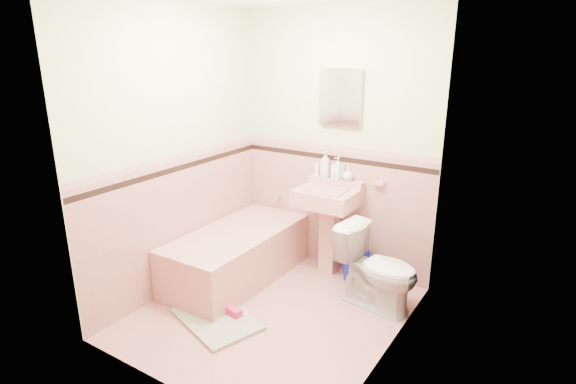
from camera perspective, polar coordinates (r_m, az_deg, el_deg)
The scene contains 31 objects.
floor at distance 4.04m, azimuth -1.97°, elevation -14.59°, with size 2.20×2.20×0.00m, color tan.
wall_back at distance 4.46m, azimuth 5.91°, elevation 5.85°, with size 2.50×2.50×0.00m, color #F8EBCA.
wall_front at distance 2.74m, azimuth -15.35°, elevation -2.19°, with size 2.50×2.50×0.00m, color #F8EBCA.
wall_left at distance 4.17m, azimuth -13.60°, elevation 4.63°, with size 2.50×2.50×0.00m, color #F8EBCA.
wall_right at distance 3.10m, azimuth 13.23°, elevation 0.23°, with size 2.50×2.50×0.00m, color #F8EBCA.
wainscot_back at distance 4.62m, azimuth 5.60°, elevation -2.09°, with size 2.00×2.00×0.00m, color tan.
wainscot_front at distance 3.03m, azimuth -14.17°, elevation -13.80°, with size 2.00×2.00×0.00m, color tan.
wainscot_left at distance 4.35m, azimuth -12.88°, elevation -3.75°, with size 2.20×2.20×0.00m, color tan.
wainscot_right at distance 3.35m, azimuth 12.25°, elevation -10.41°, with size 2.20×2.20×0.00m, color tan.
accent_back at distance 4.47m, azimuth 5.76°, elevation 4.18°, with size 2.00×2.00×0.00m, color black.
accent_front at distance 2.80m, azimuth -14.87°, elevation -4.60°, with size 2.00×2.00×0.00m, color black.
accent_left at distance 4.19m, azimuth -13.30°, elevation 2.88°, with size 2.20×2.20×0.00m, color black.
accent_right at distance 3.14m, azimuth 12.75°, elevation -1.98°, with size 2.20×2.20×0.00m, color black.
cap_back at distance 4.45m, azimuth 5.80°, elevation 5.43°, with size 2.00×2.00×0.00m, color tan.
cap_front at distance 2.76m, azimuth -15.03°, elevation -2.67°, with size 2.00×2.00×0.00m, color tan.
cap_left at distance 4.16m, azimuth -13.40°, elevation 4.21°, with size 2.20×2.20×0.00m, color tan.
cap_right at distance 3.11m, azimuth 12.88°, elevation -0.24°, with size 2.20×2.20×0.00m, color tan.
bathtub at distance 4.49m, azimuth -6.29°, elevation -7.88°, with size 0.70×1.50×0.45m, color tan.
tub_faucet at distance 4.88m, azimuth -1.19°, elevation -0.55°, with size 0.04×0.04×0.12m, color silver.
sink at distance 4.47m, azimuth 4.77°, elevation -5.01°, with size 0.56×0.48×0.87m, color tan, non-canonical shape.
sink_faucet at distance 4.42m, azimuth 5.78°, elevation 1.75°, with size 0.02×0.02×0.10m, color silver.
medicine_cabinet at distance 4.34m, azimuth 6.52°, elevation 11.53°, with size 0.41×0.04×0.52m, color white.
soap_dish at distance 4.31m, azimuth 11.13°, elevation 1.09°, with size 0.11×0.06×0.04m, color tan.
soap_bottle_left at distance 4.48m, azimuth 4.61°, elevation 3.43°, with size 0.10×0.10×0.25m, color #B2B2B2.
soap_bottle_mid at distance 4.43m, azimuth 6.16°, elevation 2.96°, with size 0.10×0.10×0.21m, color #B2B2B2.
soap_bottle_right at distance 4.39m, azimuth 7.42°, elevation 2.23°, with size 0.10×0.10×0.13m, color #B2B2B2.
tube at distance 4.54m, azimuth 3.60°, elevation 2.78°, with size 0.04×0.04×0.12m, color white.
toilet at distance 4.03m, azimuth 11.07°, elevation -9.23°, with size 0.40×0.70×0.71m, color white.
bucket at distance 4.53m, azimuth 8.37°, elevation -8.93°, with size 0.29×0.29×0.29m, color #090E99, non-canonical shape.
bath_mat at distance 3.97m, azimuth -8.81°, elevation -15.21°, with size 0.73×0.49×0.03m, color gray.
shoe at distance 3.96m, azimuth -6.77°, elevation -14.41°, with size 0.15×0.07×0.06m, color #BF1E59.
Camera 1 is at (1.95, -2.81, 2.15)m, focal length 28.82 mm.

